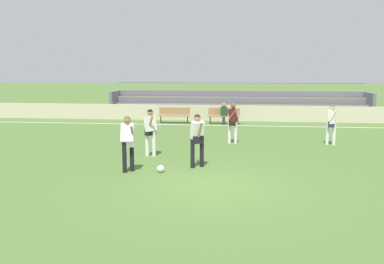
# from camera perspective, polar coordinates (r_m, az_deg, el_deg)

# --- Properties ---
(ground_plane) EXTENTS (160.00, 160.00, 0.00)m
(ground_plane) POSITION_cam_1_polar(r_m,az_deg,el_deg) (10.50, 2.93, -7.83)
(ground_plane) COLOR #4C6B30
(field_line_sideline) EXTENTS (44.00, 0.12, 0.01)m
(field_line_sideline) POSITION_cam_1_polar(r_m,az_deg,el_deg) (21.63, 4.78, 0.98)
(field_line_sideline) COLOR white
(field_line_sideline) RESTS_ON ground
(sideline_wall) EXTENTS (48.00, 0.16, 0.94)m
(sideline_wall) POSITION_cam_1_polar(r_m,az_deg,el_deg) (23.56, 4.94, 2.80)
(sideline_wall) COLOR beige
(sideline_wall) RESTS_ON ground
(bleacher_stand) EXTENTS (16.63, 2.32, 2.23)m
(bleacher_stand) POSITION_cam_1_polar(r_m,az_deg,el_deg) (25.57, 6.72, 4.30)
(bleacher_stand) COLOR #897051
(bleacher_stand) RESTS_ON ground
(bench_near_bin) EXTENTS (1.80, 0.40, 0.90)m
(bench_near_bin) POSITION_cam_1_polar(r_m,az_deg,el_deg) (22.42, -2.63, 2.69)
(bench_near_bin) COLOR #99754C
(bench_near_bin) RESTS_ON ground
(bench_far_right) EXTENTS (1.80, 0.40, 0.90)m
(bench_far_right) POSITION_cam_1_polar(r_m,az_deg,el_deg) (22.15, 4.73, 2.59)
(bench_far_right) COLOR #99754C
(bench_far_right) RESTS_ON ground
(spectator_seated) EXTENTS (0.36, 0.42, 1.21)m
(spectator_seated) POSITION_cam_1_polar(r_m,az_deg,el_deg) (22.02, 4.73, 2.96)
(spectator_seated) COLOR #2D2D38
(spectator_seated) RESTS_ON ground
(player_white_wide_left) EXTENTS (0.50, 0.66, 1.70)m
(player_white_wide_left) POSITION_cam_1_polar(r_m,az_deg,el_deg) (12.15, 0.77, -0.55)
(player_white_wide_left) COLOR black
(player_white_wide_left) RESTS_ON ground
(player_white_trailing_run) EXTENTS (0.46, 0.57, 1.71)m
(player_white_trailing_run) POSITION_cam_1_polar(r_m,az_deg,el_deg) (11.77, -9.45, -0.98)
(player_white_trailing_run) COLOR black
(player_white_trailing_run) RESTS_ON ground
(player_dark_on_ball) EXTENTS (0.48, 0.58, 1.70)m
(player_dark_on_ball) POSITION_cam_1_polar(r_m,az_deg,el_deg) (16.26, 6.04, 1.86)
(player_dark_on_ball) COLOR white
(player_dark_on_ball) RESTS_ON ground
(player_white_deep_cover) EXTENTS (0.48, 0.60, 1.69)m
(player_white_deep_cover) POSITION_cam_1_polar(r_m,az_deg,el_deg) (13.82, -6.16, 0.55)
(player_white_deep_cover) COLOR white
(player_white_deep_cover) RESTS_ON ground
(player_white_wide_right) EXTENTS (0.43, 0.57, 1.68)m
(player_white_wide_right) POSITION_cam_1_polar(r_m,az_deg,el_deg) (16.85, 19.86, 1.56)
(player_white_wide_right) COLOR white
(player_white_wide_right) RESTS_ON ground
(soccer_ball) EXTENTS (0.22, 0.22, 0.22)m
(soccer_ball) POSITION_cam_1_polar(r_m,az_deg,el_deg) (11.77, -4.66, -5.42)
(soccer_ball) COLOR white
(soccer_ball) RESTS_ON ground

